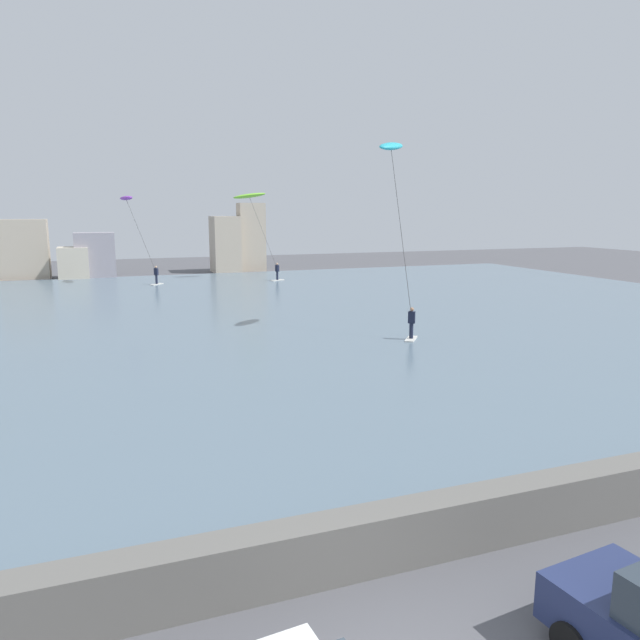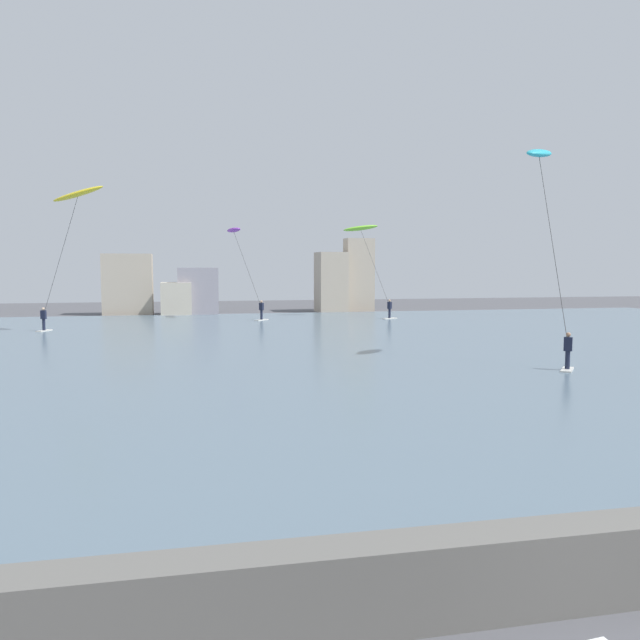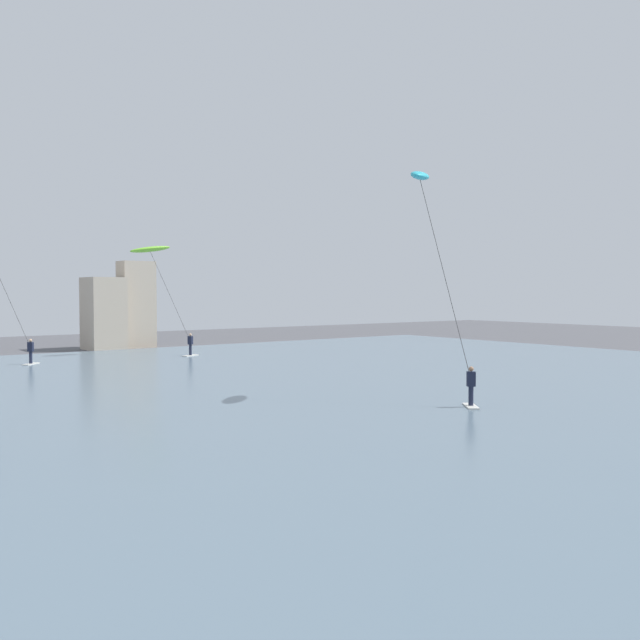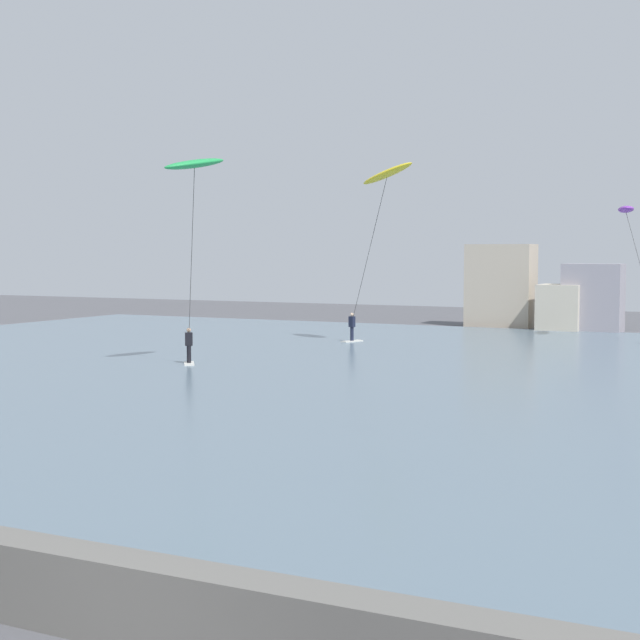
# 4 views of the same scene
# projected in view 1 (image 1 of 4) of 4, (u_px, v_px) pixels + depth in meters

# --- Properties ---
(seawall_barrier) EXTENTS (60.00, 0.70, 1.13)m
(seawall_barrier) POSITION_uv_depth(u_px,v_px,m) (332.00, 548.00, 10.61)
(seawall_barrier) COLOR #66635E
(seawall_barrier) RESTS_ON ground
(water_bay) EXTENTS (84.00, 52.00, 0.10)m
(water_bay) POSITION_uv_depth(u_px,v_px,m) (167.00, 321.00, 35.30)
(water_bay) COLOR slate
(water_bay) RESTS_ON ground
(far_shore_buildings) EXTENTS (26.19, 4.46, 7.37)m
(far_shore_buildings) POSITION_uv_depth(u_px,v_px,m) (139.00, 248.00, 60.27)
(far_shore_buildings) COLOR #B7A893
(far_shore_buildings) RESTS_ON ground
(kitesurfer_purple) EXTENTS (3.39, 4.12, 7.76)m
(kitesurfer_purple) POSITION_uv_depth(u_px,v_px,m) (130.00, 208.00, 52.21)
(kitesurfer_purple) COLOR silver
(kitesurfer_purple) RESTS_ON water_bay
(kitesurfer_lime) EXTENTS (4.11, 3.96, 8.29)m
(kitesurfer_lime) POSITION_uv_depth(u_px,v_px,m) (252.00, 203.00, 56.02)
(kitesurfer_lime) COLOR silver
(kitesurfer_lime) RESTS_ON water_bay
(kitesurfer_cyan) EXTENTS (2.42, 5.10, 10.24)m
(kitesurfer_cyan) POSITION_uv_depth(u_px,v_px,m) (394.00, 172.00, 31.17)
(kitesurfer_cyan) COLOR silver
(kitesurfer_cyan) RESTS_ON water_bay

